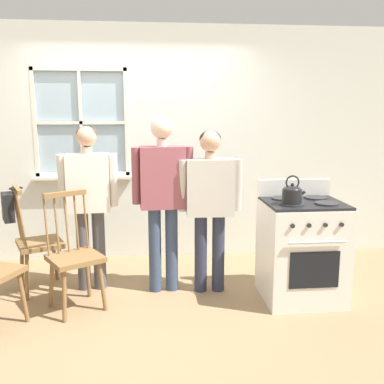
{
  "coord_description": "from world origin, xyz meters",
  "views": [
    {
      "loc": [
        0.13,
        -3.64,
        1.72
      ],
      "look_at": [
        0.5,
        0.18,
        1.0
      ],
      "focal_mm": 40.0,
      "sensor_mm": 36.0,
      "label": 1
    }
  ],
  "objects_px": {
    "stove": "(301,249)",
    "potted_plant": "(88,171)",
    "chair_near_stove": "(74,257)",
    "handbag": "(8,206)",
    "person_teen_center": "(163,187)",
    "person_elderly_left": "(89,194)",
    "person_adult_right": "(210,196)",
    "kettle": "(292,194)",
    "chair_by_window": "(38,244)"
  },
  "relations": [
    {
      "from": "stove",
      "to": "potted_plant",
      "type": "xyz_separation_m",
      "value": [
        -2.08,
        1.29,
        0.59
      ]
    },
    {
      "from": "chair_near_stove",
      "to": "handbag",
      "type": "relative_size",
      "value": 3.37
    },
    {
      "from": "person_teen_center",
      "to": "stove",
      "type": "height_order",
      "value": "person_teen_center"
    },
    {
      "from": "person_elderly_left",
      "to": "stove",
      "type": "height_order",
      "value": "person_elderly_left"
    },
    {
      "from": "chair_near_stove",
      "to": "person_adult_right",
      "type": "relative_size",
      "value": 0.67
    },
    {
      "from": "kettle",
      "to": "potted_plant",
      "type": "height_order",
      "value": "potted_plant"
    },
    {
      "from": "person_teen_center",
      "to": "person_adult_right",
      "type": "xyz_separation_m",
      "value": [
        0.44,
        -0.05,
        -0.08
      ]
    },
    {
      "from": "person_elderly_left",
      "to": "person_adult_right",
      "type": "distance_m",
      "value": 1.16
    },
    {
      "from": "handbag",
      "to": "potted_plant",
      "type": "bearing_deg",
      "value": 57.62
    },
    {
      "from": "chair_near_stove",
      "to": "handbag",
      "type": "bearing_deg",
      "value": 120.68
    },
    {
      "from": "potted_plant",
      "to": "handbag",
      "type": "height_order",
      "value": "potted_plant"
    },
    {
      "from": "person_teen_center",
      "to": "stove",
      "type": "bearing_deg",
      "value": -17.54
    },
    {
      "from": "stove",
      "to": "handbag",
      "type": "height_order",
      "value": "stove"
    },
    {
      "from": "chair_by_window",
      "to": "potted_plant",
      "type": "relative_size",
      "value": 4.49
    },
    {
      "from": "person_elderly_left",
      "to": "kettle",
      "type": "bearing_deg",
      "value": -20.94
    },
    {
      "from": "chair_near_stove",
      "to": "person_elderly_left",
      "type": "bearing_deg",
      "value": 47.74
    },
    {
      "from": "person_teen_center",
      "to": "potted_plant",
      "type": "height_order",
      "value": "person_teen_center"
    },
    {
      "from": "kettle",
      "to": "handbag",
      "type": "relative_size",
      "value": 0.8
    },
    {
      "from": "stove",
      "to": "kettle",
      "type": "xyz_separation_m",
      "value": [
        -0.16,
        -0.13,
        0.55
      ]
    },
    {
      "from": "kettle",
      "to": "person_elderly_left",
      "type": "bearing_deg",
      "value": 163.1
    },
    {
      "from": "chair_near_stove",
      "to": "handbag",
      "type": "xyz_separation_m",
      "value": [
        -0.64,
        0.35,
        0.39
      ]
    },
    {
      "from": "person_adult_right",
      "to": "potted_plant",
      "type": "relative_size",
      "value": 6.74
    },
    {
      "from": "person_adult_right",
      "to": "handbag",
      "type": "xyz_separation_m",
      "value": [
        -1.87,
        0.08,
        -0.08
      ]
    },
    {
      "from": "person_elderly_left",
      "to": "handbag",
      "type": "relative_size",
      "value": 5.18
    },
    {
      "from": "chair_near_stove",
      "to": "kettle",
      "type": "relative_size",
      "value": 4.19
    },
    {
      "from": "chair_by_window",
      "to": "person_teen_center",
      "type": "xyz_separation_m",
      "value": [
        1.21,
        -0.12,
        0.55
      ]
    },
    {
      "from": "person_elderly_left",
      "to": "potted_plant",
      "type": "height_order",
      "value": "person_elderly_left"
    },
    {
      "from": "kettle",
      "to": "chair_near_stove",
      "type": "bearing_deg",
      "value": 176.3
    },
    {
      "from": "chair_by_window",
      "to": "person_teen_center",
      "type": "distance_m",
      "value": 1.33
    },
    {
      "from": "chair_by_window",
      "to": "stove",
      "type": "height_order",
      "value": "stove"
    },
    {
      "from": "person_elderly_left",
      "to": "potted_plant",
      "type": "distance_m",
      "value": 0.89
    },
    {
      "from": "chair_near_stove",
      "to": "person_elderly_left",
      "type": "distance_m",
      "value": 0.65
    },
    {
      "from": "stove",
      "to": "person_elderly_left",
      "type": "bearing_deg",
      "value": 168.0
    },
    {
      "from": "chair_near_stove",
      "to": "person_adult_right",
      "type": "bearing_deg",
      "value": -18.72
    },
    {
      "from": "person_teen_center",
      "to": "stove",
      "type": "distance_m",
      "value": 1.41
    },
    {
      "from": "person_elderly_left",
      "to": "kettle",
      "type": "xyz_separation_m",
      "value": [
        1.81,
        -0.55,
        0.07
      ]
    },
    {
      "from": "chair_by_window",
      "to": "handbag",
      "type": "distance_m",
      "value": 0.46
    },
    {
      "from": "potted_plant",
      "to": "stove",
      "type": "bearing_deg",
      "value": -31.77
    },
    {
      "from": "person_adult_right",
      "to": "handbag",
      "type": "bearing_deg",
      "value": 179.83
    },
    {
      "from": "stove",
      "to": "potted_plant",
      "type": "distance_m",
      "value": 2.52
    },
    {
      "from": "person_adult_right",
      "to": "handbag",
      "type": "relative_size",
      "value": 5.06
    },
    {
      "from": "potted_plant",
      "to": "person_teen_center",
      "type": "bearing_deg",
      "value": -50.2
    },
    {
      "from": "stove",
      "to": "kettle",
      "type": "height_order",
      "value": "kettle"
    },
    {
      "from": "stove",
      "to": "chair_by_window",
      "type": "bearing_deg",
      "value": 170.14
    },
    {
      "from": "person_adult_right",
      "to": "potted_plant",
      "type": "bearing_deg",
      "value": 143.03
    },
    {
      "from": "chair_by_window",
      "to": "person_teen_center",
      "type": "relative_size",
      "value": 0.62
    },
    {
      "from": "potted_plant",
      "to": "chair_by_window",
      "type": "bearing_deg",
      "value": -114.34
    },
    {
      "from": "chair_by_window",
      "to": "chair_near_stove",
      "type": "distance_m",
      "value": 0.61
    },
    {
      "from": "stove",
      "to": "handbag",
      "type": "relative_size",
      "value": 3.53
    },
    {
      "from": "chair_by_window",
      "to": "kettle",
      "type": "height_order",
      "value": "kettle"
    }
  ]
}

